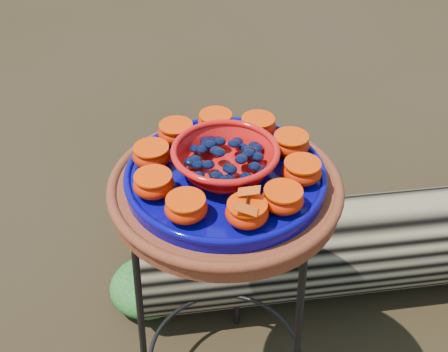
% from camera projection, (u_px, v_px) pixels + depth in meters
% --- Properties ---
extents(plant_stand, '(0.44, 0.44, 0.70)m').
position_uv_depth(plant_stand, '(225.00, 306.00, 1.37)').
color(plant_stand, black).
rests_on(plant_stand, ground).
extents(terracotta_saucer, '(0.46, 0.46, 0.04)m').
position_uv_depth(terracotta_saucer, '(225.00, 190.00, 1.14)').
color(terracotta_saucer, '#551D08').
rests_on(terracotta_saucer, plant_stand).
extents(cobalt_plate, '(0.40, 0.40, 0.03)m').
position_uv_depth(cobalt_plate, '(225.00, 177.00, 1.12)').
color(cobalt_plate, '#030846').
rests_on(cobalt_plate, terracotta_saucer).
extents(red_bowl, '(0.20, 0.20, 0.06)m').
position_uv_depth(red_bowl, '(225.00, 161.00, 1.09)').
color(red_bowl, red).
rests_on(red_bowl, cobalt_plate).
extents(glass_gems, '(0.15, 0.15, 0.03)m').
position_uv_depth(glass_gems, '(225.00, 144.00, 1.07)').
color(glass_gems, black).
rests_on(glass_gems, red_bowl).
extents(orange_half_0, '(0.08, 0.08, 0.04)m').
position_uv_depth(orange_half_0, '(247.00, 213.00, 0.98)').
color(orange_half_0, '#BD2800').
rests_on(orange_half_0, cobalt_plate).
extents(orange_half_1, '(0.08, 0.08, 0.04)m').
position_uv_depth(orange_half_1, '(283.00, 199.00, 1.01)').
color(orange_half_1, '#BD2800').
rests_on(orange_half_1, cobalt_plate).
extents(orange_half_2, '(0.08, 0.08, 0.04)m').
position_uv_depth(orange_half_2, '(302.00, 172.00, 1.08)').
color(orange_half_2, '#BD2800').
rests_on(orange_half_2, cobalt_plate).
extents(orange_half_3, '(0.08, 0.08, 0.04)m').
position_uv_depth(orange_half_3, '(291.00, 144.00, 1.15)').
color(orange_half_3, '#BD2800').
rests_on(orange_half_3, cobalt_plate).
extents(orange_half_4, '(0.08, 0.08, 0.04)m').
position_uv_depth(orange_half_4, '(258.00, 127.00, 1.20)').
color(orange_half_4, '#BD2800').
rests_on(orange_half_4, cobalt_plate).
extents(orange_half_5, '(0.08, 0.08, 0.04)m').
position_uv_depth(orange_half_5, '(216.00, 122.00, 1.21)').
color(orange_half_5, '#BD2800').
rests_on(orange_half_5, cobalt_plate).
extents(orange_half_6, '(0.08, 0.08, 0.04)m').
position_uv_depth(orange_half_6, '(176.00, 133.00, 1.18)').
color(orange_half_6, '#BD2800').
rests_on(orange_half_6, cobalt_plate).
extents(orange_half_7, '(0.08, 0.08, 0.04)m').
position_uv_depth(orange_half_7, '(152.00, 156.00, 1.12)').
color(orange_half_7, '#BD2800').
rests_on(orange_half_7, cobalt_plate).
extents(orange_half_8, '(0.08, 0.08, 0.04)m').
position_uv_depth(orange_half_8, '(154.00, 184.00, 1.05)').
color(orange_half_8, '#BD2800').
rests_on(orange_half_8, cobalt_plate).
extents(orange_half_9, '(0.08, 0.08, 0.04)m').
position_uv_depth(orange_half_9, '(186.00, 208.00, 0.99)').
color(orange_half_9, '#BD2800').
rests_on(orange_half_9, cobalt_plate).
extents(butterfly, '(0.09, 0.06, 0.02)m').
position_uv_depth(butterfly, '(247.00, 200.00, 0.97)').
color(butterfly, '#C8410B').
rests_on(butterfly, orange_half_0).
extents(driftwood_log, '(1.74, 0.93, 0.32)m').
position_uv_depth(driftwood_log, '(398.00, 239.00, 1.82)').
color(driftwood_log, black).
rests_on(driftwood_log, ground).
extents(foliage_left, '(0.25, 0.25, 0.12)m').
position_uv_depth(foliage_left, '(148.00, 285.00, 1.79)').
color(foliage_left, '#0B400C').
rests_on(foliage_left, ground).
extents(foliage_back, '(0.35, 0.35, 0.17)m').
position_uv_depth(foliage_back, '(180.00, 239.00, 1.92)').
color(foliage_back, '#0B400C').
rests_on(foliage_back, ground).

